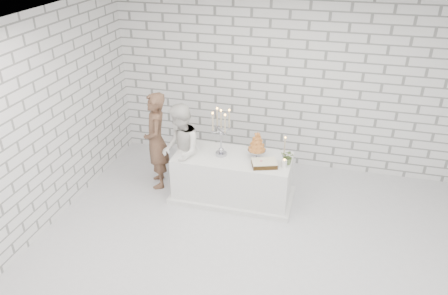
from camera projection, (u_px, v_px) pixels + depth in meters
ground at (254, 248)px, 5.98m from camera, size 6.00×5.00×0.01m
ceiling at (263, 26)px, 4.59m from camera, size 6.00×5.00×0.01m
wall_back at (285, 84)px, 7.43m from camera, size 6.00×0.01×3.00m
wall_left at (42, 125)px, 5.97m from camera, size 0.01×5.00×3.00m
cake_table at (233, 177)px, 6.90m from camera, size 1.80×0.80×0.75m
groom at (156, 141)px, 7.06m from camera, size 0.61×0.71×1.63m
bride at (181, 151)px, 6.84m from camera, size 0.82×0.91×1.54m
candelabra at (221, 133)px, 6.59m from camera, size 0.34×0.34×0.77m
croquembouche at (257, 145)px, 6.59m from camera, size 0.30×0.30×0.44m
chocolate_cake at (264, 164)px, 6.45m from camera, size 0.43×0.36×0.08m
pillar_candle at (284, 164)px, 6.41m from camera, size 0.08×0.08×0.12m
extra_taper at (285, 147)px, 6.65m from camera, size 0.07×0.07×0.32m
flowers at (288, 157)px, 6.47m from camera, size 0.26×0.25×0.23m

